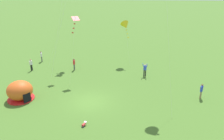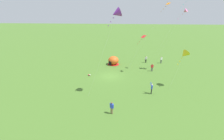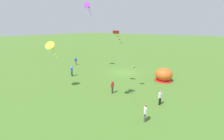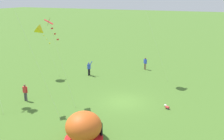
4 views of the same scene
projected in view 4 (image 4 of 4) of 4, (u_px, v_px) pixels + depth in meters
name	position (u px, v px, depth m)	size (l,w,h in m)	color
ground_plane	(124.00, 102.00, 25.65)	(300.00, 300.00, 0.00)	#477028
popup_tent	(84.00, 127.00, 18.77)	(2.81, 2.81, 2.10)	#D8591E
toddler_crawling	(167.00, 107.00, 24.07)	(0.41, 0.54, 0.32)	red
person_far_back	(145.00, 63.00, 36.41)	(0.39, 0.53, 1.72)	#8C7251
person_watching_sky	(25.00, 92.00, 25.63)	(0.25, 0.59, 1.72)	#4C4C51
person_flying_kite	(89.00, 68.00, 33.75)	(0.69, 0.56, 1.89)	black
kite_red	(50.00, 25.00, 23.81)	(1.15, 3.44, 8.09)	silver
kite_yellow	(40.00, 31.00, 31.98)	(1.78, 2.79, 6.64)	silver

